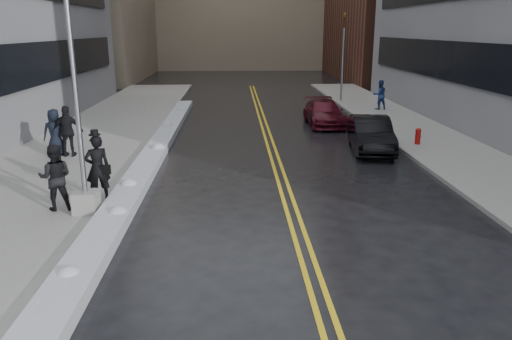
{
  "coord_description": "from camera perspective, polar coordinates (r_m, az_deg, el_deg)",
  "views": [
    {
      "loc": [
        0.86,
        -11.33,
        5.11
      ],
      "look_at": [
        1.45,
        2.05,
        1.3
      ],
      "focal_mm": 35.0,
      "sensor_mm": 36.0,
      "label": 1
    }
  ],
  "objects": [
    {
      "name": "lamppost",
      "position": [
        14.2,
        -19.57,
        4.51
      ],
      "size": [
        0.65,
        0.65,
        7.62
      ],
      "color": "gray",
      "rests_on": "sidewalk_west"
    },
    {
      "name": "lane_line_right",
      "position": [
        22.01,
        2.21,
        2.45
      ],
      "size": [
        0.12,
        50.0,
        0.01
      ],
      "primitive_type": "cube",
      "color": "gold",
      "rests_on": "ground"
    },
    {
      "name": "sidewalk_west",
      "position": [
        22.89,
        -19.26,
        2.27
      ],
      "size": [
        5.5,
        50.0,
        0.15
      ],
      "primitive_type": "cube",
      "color": "gray",
      "rests_on": "ground"
    },
    {
      "name": "pedestrian_d",
      "position": [
        21.25,
        -20.71,
        4.16
      ],
      "size": [
        1.21,
        0.54,
        2.04
      ],
      "primitive_type": "imported",
      "rotation": [
        0.0,
        0.0,
        3.18
      ],
      "color": "black",
      "rests_on": "sidewalk_west"
    },
    {
      "name": "pedestrian_c",
      "position": [
        21.6,
        -21.97,
        4.01
      ],
      "size": [
        1.08,
        0.9,
        1.89
      ],
      "primitive_type": "imported",
      "rotation": [
        0.0,
        0.0,
        3.51
      ],
      "color": "black",
      "rests_on": "sidewalk_west"
    },
    {
      "name": "car_black",
      "position": [
        22.01,
        12.98,
        4.01
      ],
      "size": [
        2.06,
        4.62,
        1.47
      ],
      "primitive_type": "imported",
      "rotation": [
        0.0,
        0.0,
        -0.12
      ],
      "color": "black",
      "rests_on": "ground"
    },
    {
      "name": "ground",
      "position": [
        12.46,
        -6.32,
        -8.43
      ],
      "size": [
        160.0,
        160.0,
        0.0
      ],
      "primitive_type": "plane",
      "color": "black",
      "rests_on": "ground"
    },
    {
      "name": "pedestrian_b",
      "position": [
        15.04,
        -21.95,
        -0.77
      ],
      "size": [
        1.02,
        0.84,
        1.9
      ],
      "primitive_type": "imported",
      "rotation": [
        0.0,
        0.0,
        3.29
      ],
      "color": "black",
      "rests_on": "sidewalk_west"
    },
    {
      "name": "car_maroon",
      "position": [
        27.65,
        7.79,
        6.48
      ],
      "size": [
        1.87,
        4.59,
        1.33
      ],
      "primitive_type": "imported",
      "rotation": [
        0.0,
        0.0,
        0.0
      ],
      "color": "#450B17",
      "rests_on": "ground"
    },
    {
      "name": "snow_ridge",
      "position": [
        20.22,
        -11.87,
        1.39
      ],
      "size": [
        0.9,
        30.0,
        0.34
      ],
      "primitive_type": "cube",
      "color": "silver",
      "rests_on": "ground"
    },
    {
      "name": "pedestrian_fedora",
      "position": [
        15.45,
        -17.66,
        0.22
      ],
      "size": [
        0.85,
        0.73,
        1.97
      ],
      "primitive_type": "imported",
      "rotation": [
        0.0,
        0.0,
        3.57
      ],
      "color": "black",
      "rests_on": "sidewalk_west"
    },
    {
      "name": "lane_line_left",
      "position": [
        21.98,
        1.43,
        2.44
      ],
      "size": [
        0.12,
        50.0,
        0.01
      ],
      "primitive_type": "cube",
      "color": "gold",
      "rests_on": "ground"
    },
    {
      "name": "pedestrian_east",
      "position": [
        32.85,
        13.95,
        8.34
      ],
      "size": [
        0.99,
        0.83,
        1.83
      ],
      "primitive_type": "imported",
      "rotation": [
        0.0,
        0.0,
        3.31
      ],
      "color": "navy",
      "rests_on": "sidewalk_east"
    },
    {
      "name": "traffic_signal",
      "position": [
        36.19,
        9.91,
        12.94
      ],
      "size": [
        0.16,
        0.2,
        6.0
      ],
      "color": "gray",
      "rests_on": "sidewalk_east"
    },
    {
      "name": "fire_hydrant",
      "position": [
        23.28,
        18.03,
        3.8
      ],
      "size": [
        0.26,
        0.26,
        0.73
      ],
      "color": "maroon",
      "rests_on": "sidewalk_east"
    },
    {
      "name": "sidewalk_east",
      "position": [
        23.75,
        20.2,
        2.65
      ],
      "size": [
        4.0,
        50.0,
        0.15
      ],
      "primitive_type": "cube",
      "color": "gray",
      "rests_on": "ground"
    }
  ]
}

